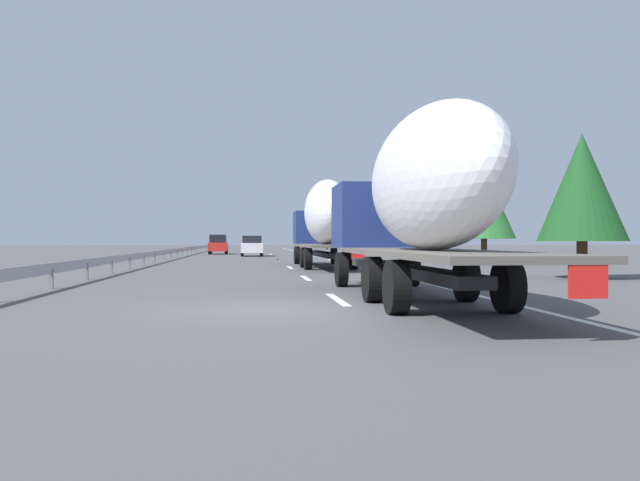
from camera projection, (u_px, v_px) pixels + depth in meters
ground_plane at (253, 257)px, 52.84m from camera, size 260.00×260.00×0.00m
lane_stripe_0 at (337, 299)px, 15.27m from camera, size 3.20×0.20×0.01m
lane_stripe_1 at (306, 278)px, 23.82m from camera, size 3.20×0.20×0.01m
lane_stripe_2 at (290, 267)px, 33.04m from camera, size 3.20×0.20×0.01m
lane_stripe_3 at (278, 259)px, 46.95m from camera, size 3.20×0.20×0.01m
lane_stripe_4 at (278, 259)px, 47.51m from camera, size 3.20×0.20×0.01m
lane_stripe_5 at (270, 254)px, 63.54m from camera, size 3.20×0.20×0.01m
edge_line_right at (313, 256)px, 58.42m from camera, size 110.00×0.20×0.01m
truck_lead at (324, 220)px, 33.49m from camera, size 13.47×2.55×4.46m
truck_trailing at (418, 196)px, 14.85m from camera, size 13.67×2.55×4.25m
car_red_compact at (218, 244)px, 64.30m from camera, size 4.32×1.83×1.95m
car_white_van at (252, 246)px, 56.15m from camera, size 4.27×1.89×1.79m
car_blue_sedan at (251, 243)px, 100.71m from camera, size 4.47×1.84×1.88m
road_sign at (342, 227)px, 48.62m from camera, size 0.10×0.90×3.46m
tree_0 at (582, 188)px, 23.54m from camera, size 3.20×3.20×5.33m
tree_1 at (484, 203)px, 36.60m from camera, size 3.53×3.53×5.54m
tree_2 at (327, 223)px, 97.81m from camera, size 3.25×3.25×6.26m
tree_3 at (400, 207)px, 45.11m from camera, size 2.64×2.64×6.18m
guardrail_median at (183, 250)px, 55.17m from camera, size 94.00×0.10×0.76m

